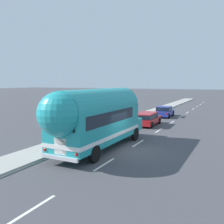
# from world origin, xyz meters

# --- Properties ---
(ground_plane) EXTENTS (300.00, 300.00, 0.00)m
(ground_plane) POSITION_xyz_m (0.00, 0.00, 0.00)
(ground_plane) COLOR #424247
(lane_markings) EXTENTS (3.72, 80.00, 0.01)m
(lane_markings) POSITION_xyz_m (-2.53, 13.01, 0.00)
(lane_markings) COLOR silver
(lane_markings) RESTS_ON ground
(sidewalk_slab) EXTENTS (2.42, 90.00, 0.15)m
(sidewalk_slab) POSITION_xyz_m (-4.80, 10.00, 0.07)
(sidewalk_slab) COLOR #9E9B93
(sidewalk_slab) RESTS_ON ground
(painted_bus) EXTENTS (2.71, 10.72, 4.12)m
(painted_bus) POSITION_xyz_m (-1.81, -1.01, 2.30)
(painted_bus) COLOR teal
(painted_bus) RESTS_ON ground
(car_lead) EXTENTS (2.12, 4.62, 1.37)m
(car_lead) POSITION_xyz_m (-1.90, 9.91, 0.80)
(car_lead) COLOR #A5191E
(car_lead) RESTS_ON ground
(car_second) EXTENTS (2.12, 4.31, 1.37)m
(car_second) POSITION_xyz_m (-2.01, 17.42, 0.73)
(car_second) COLOR navy
(car_second) RESTS_ON ground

